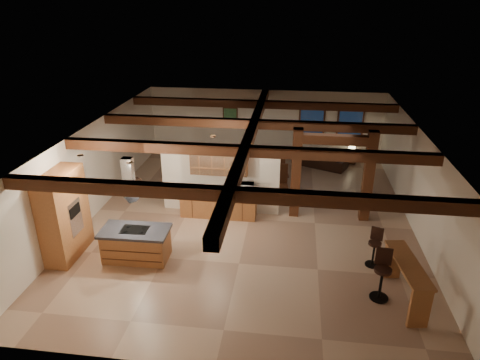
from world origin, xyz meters
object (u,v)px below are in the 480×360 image
object	(u,v)px
kitchen_island	(136,244)
dining_table	(261,181)
sofa	(320,159)
bar_counter	(406,275)

from	to	relation	value
kitchen_island	dining_table	size ratio (longest dim) A/B	0.94
dining_table	sofa	bearing A→B (deg)	41.13
kitchen_island	sofa	xyz separation A→B (m)	(5.16, 7.55, -0.13)
dining_table	bar_counter	distance (m)	6.92
kitchen_island	sofa	size ratio (longest dim) A/B	0.83
sofa	bar_counter	size ratio (longest dim) A/B	1.10
sofa	bar_counter	bearing A→B (deg)	124.85
dining_table	sofa	xyz separation A→B (m)	(2.24, 2.65, -0.02)
dining_table	bar_counter	size ratio (longest dim) A/B	0.97
kitchen_island	sofa	distance (m)	9.15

